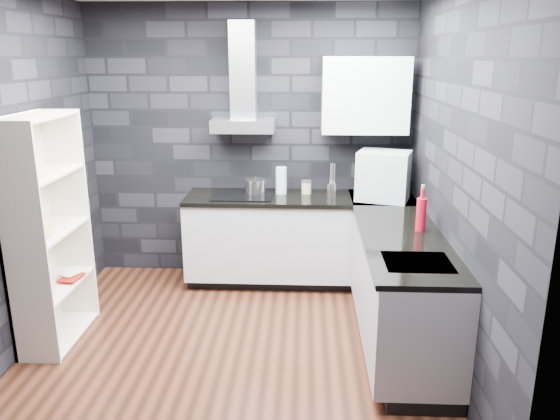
# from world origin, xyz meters

# --- Properties ---
(ground) EXTENTS (3.20, 3.20, 0.00)m
(ground) POSITION_xyz_m (0.00, 0.00, 0.00)
(ground) COLOR #472215
(wall_back) EXTENTS (3.20, 0.05, 2.70)m
(wall_back) POSITION_xyz_m (0.00, 1.62, 1.35)
(wall_back) COLOR black
(wall_back) RESTS_ON ground
(wall_front) EXTENTS (3.20, 0.05, 2.70)m
(wall_front) POSITION_xyz_m (0.00, -1.62, 1.35)
(wall_front) COLOR black
(wall_front) RESTS_ON ground
(wall_left) EXTENTS (0.05, 3.20, 2.70)m
(wall_left) POSITION_xyz_m (-1.62, 0.00, 1.35)
(wall_left) COLOR black
(wall_left) RESTS_ON ground
(wall_right) EXTENTS (0.05, 3.20, 2.70)m
(wall_right) POSITION_xyz_m (1.62, 0.00, 1.35)
(wall_right) COLOR black
(wall_right) RESTS_ON ground
(toekick_back) EXTENTS (2.18, 0.50, 0.10)m
(toekick_back) POSITION_xyz_m (0.50, 1.34, 0.05)
(toekick_back) COLOR black
(toekick_back) RESTS_ON ground
(toekick_right) EXTENTS (0.50, 1.78, 0.10)m
(toekick_right) POSITION_xyz_m (1.34, 0.10, 0.05)
(toekick_right) COLOR black
(toekick_right) RESTS_ON ground
(counter_back_cab) EXTENTS (2.20, 0.60, 0.76)m
(counter_back_cab) POSITION_xyz_m (0.50, 1.30, 0.48)
(counter_back_cab) COLOR #B6B6BB
(counter_back_cab) RESTS_ON ground
(counter_right_cab) EXTENTS (0.60, 1.80, 0.76)m
(counter_right_cab) POSITION_xyz_m (1.30, 0.10, 0.48)
(counter_right_cab) COLOR #B6B6BB
(counter_right_cab) RESTS_ON ground
(counter_back_top) EXTENTS (2.20, 0.62, 0.04)m
(counter_back_top) POSITION_xyz_m (0.50, 1.29, 0.88)
(counter_back_top) COLOR black
(counter_back_top) RESTS_ON counter_back_cab
(counter_right_top) EXTENTS (0.62, 1.80, 0.04)m
(counter_right_top) POSITION_xyz_m (1.29, 0.10, 0.88)
(counter_right_top) COLOR black
(counter_right_top) RESTS_ON counter_right_cab
(counter_corner_top) EXTENTS (0.62, 0.62, 0.04)m
(counter_corner_top) POSITION_xyz_m (1.30, 1.30, 0.88)
(counter_corner_top) COLOR black
(counter_corner_top) RESTS_ON counter_right_cab
(hood_body) EXTENTS (0.60, 0.34, 0.12)m
(hood_body) POSITION_xyz_m (-0.05, 1.43, 1.56)
(hood_body) COLOR silver
(hood_body) RESTS_ON wall_back
(hood_chimney) EXTENTS (0.24, 0.20, 0.90)m
(hood_chimney) POSITION_xyz_m (-0.05, 1.50, 2.07)
(hood_chimney) COLOR silver
(hood_chimney) RESTS_ON hood_body
(upper_cabinet) EXTENTS (0.80, 0.35, 0.70)m
(upper_cabinet) POSITION_xyz_m (1.10, 1.43, 1.85)
(upper_cabinet) COLOR silver
(upper_cabinet) RESTS_ON wall_back
(cooktop) EXTENTS (0.58, 0.50, 0.01)m
(cooktop) POSITION_xyz_m (-0.05, 1.30, 0.91)
(cooktop) COLOR black
(cooktop) RESTS_ON counter_back_top
(sink_rim) EXTENTS (0.44, 0.40, 0.01)m
(sink_rim) POSITION_xyz_m (1.30, -0.40, 0.89)
(sink_rim) COLOR silver
(sink_rim) RESTS_ON counter_right_top
(pot) EXTENTS (0.25, 0.25, 0.12)m
(pot) POSITION_xyz_m (0.06, 1.37, 0.97)
(pot) COLOR #B7B7BB
(pot) RESTS_ON cooktop
(glass_vase) EXTENTS (0.12, 0.12, 0.26)m
(glass_vase) POSITION_xyz_m (0.32, 1.39, 1.03)
(glass_vase) COLOR silver
(glass_vase) RESTS_ON counter_back_top
(storage_jar) EXTENTS (0.09, 0.09, 0.12)m
(storage_jar) POSITION_xyz_m (0.56, 1.40, 0.96)
(storage_jar) COLOR tan
(storage_jar) RESTS_ON counter_back_top
(utensil_crock) EXTENTS (0.11, 0.11, 0.12)m
(utensil_crock) POSITION_xyz_m (0.81, 1.33, 0.96)
(utensil_crock) COLOR #B7B7BB
(utensil_crock) RESTS_ON counter_back_top
(appliance_garage) EXTENTS (0.55, 0.48, 0.46)m
(appliance_garage) POSITION_xyz_m (1.28, 1.21, 1.12)
(appliance_garage) COLOR silver
(appliance_garage) RESTS_ON counter_back_top
(red_bottle) EXTENTS (0.10, 0.10, 0.26)m
(red_bottle) POSITION_xyz_m (1.45, 0.27, 1.03)
(red_bottle) COLOR #A8071D
(red_bottle) RESTS_ON counter_right_top
(bookshelf) EXTENTS (0.59, 0.87, 1.80)m
(bookshelf) POSITION_xyz_m (-1.42, 0.10, 0.90)
(bookshelf) COLOR #EEE3CD
(bookshelf) RESTS_ON ground
(fruit_bowl) EXTENTS (0.26, 0.26, 0.05)m
(fruit_bowl) POSITION_xyz_m (-1.42, -0.02, 0.94)
(fruit_bowl) COLOR white
(fruit_bowl) RESTS_ON bookshelf
(book_red) EXTENTS (0.15, 0.04, 0.20)m
(book_red) POSITION_xyz_m (-1.40, 0.21, 0.57)
(book_red) COLOR #9A0D06
(book_red) RESTS_ON bookshelf
(book_second) EXTENTS (0.14, 0.08, 0.21)m
(book_second) POSITION_xyz_m (-1.42, 0.30, 0.59)
(book_second) COLOR #B2B2B2
(book_second) RESTS_ON bookshelf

